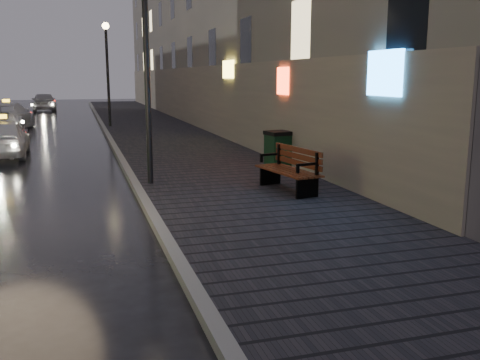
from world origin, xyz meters
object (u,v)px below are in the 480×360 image
object	(u,v)px
trash_bin	(278,148)
lamp_far	(107,61)
taxi_mid	(7,116)
taxi_near	(3,138)
lamp_near	(146,44)
bench	(291,169)
car_far	(44,102)

from	to	relation	value
trash_bin	lamp_far	bearing A→B (deg)	95.79
lamp_far	taxi_mid	size ratio (longest dim) A/B	1.06
trash_bin	taxi_mid	size ratio (longest dim) A/B	0.20
trash_bin	taxi_near	bearing A→B (deg)	137.72
lamp_far	trash_bin	xyz separation A→B (m)	(3.95, -14.45, -2.82)
lamp_near	lamp_far	xyz separation A→B (m)	(0.00, 16.00, 0.00)
lamp_near	taxi_near	bearing A→B (deg)	121.38
lamp_far	bench	size ratio (longest dim) A/B	2.60
lamp_near	car_far	size ratio (longest dim) A/B	1.22
taxi_near	lamp_near	bearing A→B (deg)	120.13
lamp_near	taxi_mid	distance (m)	17.56
taxi_near	car_far	bearing A→B (deg)	-91.31
bench	car_far	xyz separation A→B (m)	(-7.06, 33.94, 0.09)
bench	car_far	world-z (taller)	car_far
bench	taxi_mid	distance (m)	20.08
lamp_far	taxi_near	world-z (taller)	lamp_far
taxi_near	taxi_mid	distance (m)	9.90
car_far	lamp_far	bearing A→B (deg)	99.57
taxi_near	car_far	world-z (taller)	car_far
trash_bin	taxi_mid	xyz separation A→B (m)	(-9.00, 15.04, 0.06)
lamp_near	trash_bin	world-z (taller)	lamp_near
bench	taxi_mid	bearing A→B (deg)	104.28
trash_bin	taxi_near	size ratio (longest dim) A/B	0.26
lamp_far	bench	world-z (taller)	lamp_far
taxi_mid	car_far	distance (m)	15.56
lamp_far	car_far	size ratio (longest dim) A/B	1.22
trash_bin	car_far	size ratio (longest dim) A/B	0.24
lamp_near	lamp_far	bearing A→B (deg)	90.00
car_far	taxi_mid	bearing A→B (deg)	81.80
lamp_far	taxi_mid	xyz separation A→B (m)	(-5.05, 0.59, -2.77)
trash_bin	taxi_near	distance (m)	9.59
lamp_far	taxi_near	size ratio (longest dim) A/B	1.36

